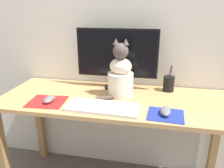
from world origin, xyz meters
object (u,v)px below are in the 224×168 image
(monitor, at_px, (117,56))
(computer_mouse_right, at_px, (165,111))
(keyboard, at_px, (102,107))
(cat, at_px, (120,75))
(computer_mouse_left, at_px, (49,99))
(pen_cup, at_px, (169,84))

(monitor, height_order, computer_mouse_right, monitor)
(keyboard, distance_m, computer_mouse_right, 0.35)
(monitor, xyz_separation_m, keyboard, (-0.02, -0.35, -0.22))
(keyboard, height_order, cat, cat)
(keyboard, distance_m, cat, 0.26)
(computer_mouse_left, distance_m, cat, 0.46)
(computer_mouse_left, xyz_separation_m, cat, (0.40, 0.18, 0.12))
(monitor, distance_m, cat, 0.17)
(keyboard, xyz_separation_m, pen_cup, (0.38, 0.36, 0.04))
(monitor, relative_size, computer_mouse_right, 5.29)
(keyboard, relative_size, pen_cup, 2.32)
(monitor, xyz_separation_m, computer_mouse_left, (-0.36, -0.32, -0.21))
(keyboard, xyz_separation_m, cat, (0.07, 0.21, 0.13))
(pen_cup, bearing_deg, keyboard, -136.20)
(computer_mouse_right, bearing_deg, keyboard, 179.29)
(cat, xyz_separation_m, pen_cup, (0.31, 0.15, -0.08))
(monitor, height_order, cat, monitor)
(computer_mouse_right, height_order, cat, cat)
(computer_mouse_left, xyz_separation_m, pen_cup, (0.71, 0.33, 0.03))
(cat, bearing_deg, keyboard, -109.02)
(keyboard, bearing_deg, pen_cup, 45.97)
(cat, bearing_deg, pen_cup, 24.21)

